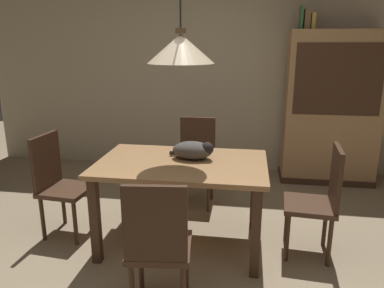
# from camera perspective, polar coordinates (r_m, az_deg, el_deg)

# --- Properties ---
(ground) EXTENTS (10.00, 10.00, 0.00)m
(ground) POSITION_cam_1_polar(r_m,az_deg,el_deg) (2.91, -1.57, -20.41)
(ground) COLOR #998466
(back_wall) EXTENTS (6.40, 0.10, 2.90)m
(back_wall) POSITION_cam_1_polar(r_m,az_deg,el_deg) (4.99, 3.86, 12.55)
(back_wall) COLOR beige
(back_wall) RESTS_ON ground
(dining_table) EXTENTS (1.40, 0.90, 0.75)m
(dining_table) POSITION_cam_1_polar(r_m,az_deg,el_deg) (3.09, -1.60, -4.54)
(dining_table) COLOR #A87A4C
(dining_table) RESTS_ON ground
(chair_left_side) EXTENTS (0.43, 0.43, 0.93)m
(chair_left_side) POSITION_cam_1_polar(r_m,az_deg,el_deg) (3.51, -20.07, -5.38)
(chair_left_side) COLOR #472D1E
(chair_left_side) RESTS_ON ground
(chair_near_front) EXTENTS (0.44, 0.44, 0.93)m
(chair_near_front) POSITION_cam_1_polar(r_m,az_deg,el_deg) (2.36, -5.29, -14.95)
(chair_near_front) COLOR #472D1E
(chair_near_front) RESTS_ON ground
(chair_right_side) EXTENTS (0.43, 0.43, 0.93)m
(chair_right_side) POSITION_cam_1_polar(r_m,az_deg,el_deg) (3.14, 19.27, -7.76)
(chair_right_side) COLOR #472D1E
(chair_right_side) RESTS_ON ground
(chair_far_back) EXTENTS (0.40, 0.40, 0.93)m
(chair_far_back) POSITION_cam_1_polar(r_m,az_deg,el_deg) (3.95, 0.69, -2.09)
(chair_far_back) COLOR #472D1E
(chair_far_back) RESTS_ON ground
(cat_sleeping) EXTENTS (0.39, 0.24, 0.16)m
(cat_sleeping) POSITION_cam_1_polar(r_m,az_deg,el_deg) (3.10, 0.26, -0.96)
(cat_sleeping) COLOR #4C4742
(cat_sleeping) RESTS_ON dining_table
(pendant_lamp) EXTENTS (0.52, 0.52, 1.30)m
(pendant_lamp) POSITION_cam_1_polar(r_m,az_deg,el_deg) (2.90, -1.75, 14.64)
(pendant_lamp) COLOR beige
(hutch_bookcase) EXTENTS (1.12, 0.45, 1.85)m
(hutch_bookcase) POSITION_cam_1_polar(r_m,az_deg,el_deg) (4.81, 20.73, 4.75)
(hutch_bookcase) COLOR tan
(hutch_bookcase) RESTS_ON ground
(book_green_slim) EXTENTS (0.03, 0.20, 0.26)m
(book_green_slim) POSITION_cam_1_polar(r_m,az_deg,el_deg) (4.68, 16.57, 18.27)
(book_green_slim) COLOR #427A4C
(book_green_slim) RESTS_ON hutch_bookcase
(book_brown_thick) EXTENTS (0.06, 0.24, 0.22)m
(book_brown_thick) POSITION_cam_1_polar(r_m,az_deg,el_deg) (4.69, 17.32, 17.96)
(book_brown_thick) COLOR brown
(book_brown_thick) RESTS_ON hutch_bookcase
(book_yellow_short) EXTENTS (0.04, 0.20, 0.18)m
(book_yellow_short) POSITION_cam_1_polar(r_m,az_deg,el_deg) (4.69, 18.18, 17.65)
(book_yellow_short) COLOR gold
(book_yellow_short) RESTS_ON hutch_bookcase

